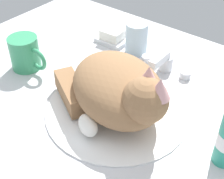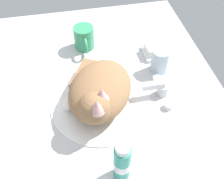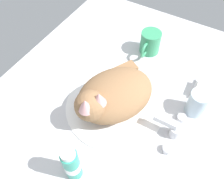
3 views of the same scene
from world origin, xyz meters
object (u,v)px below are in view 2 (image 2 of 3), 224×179
Objects in this scene: faucet at (160,89)px; soap_bar at (152,49)px; cat at (98,92)px; coffee_mug at (84,38)px; rinse_cup at (160,61)px; toothpaste_bottle at (122,162)px.

soap_bar is (-19.54, 3.46, 0.10)cm from faucet.
soap_bar is (-20.55, 23.58, -4.22)cm from cat.
cat reaches higher than coffee_mug.
cat is at bearing -62.87° from rinse_cup.
rinse_cup is 41.26cm from toothpaste_bottle.
rinse_cup is (-11.00, 3.31, 1.91)cm from faucet.
rinse_cup is at bearing 148.62° from toothpaste_bottle.
toothpaste_bottle reaches higher than faucet.
coffee_mug is (-29.73, -0.52, -2.46)cm from cat.
toothpaste_bottle is at bearing -31.38° from rinse_cup.
faucet is 11.65cm from rinse_cup.
toothpaste_bottle reaches higher than rinse_cup.
coffee_mug is at bearing -126.50° from rinse_cup.
soap_bar is at bearing 169.97° from faucet.
soap_bar is (9.18, 24.10, -1.76)cm from coffee_mug.
cat is 5.26× the size of soap_bar.
faucet is at bearing 92.87° from cat.
faucet is at bearing 143.12° from toothpaste_bottle.
faucet is 1.24× the size of coffee_mug.
faucet is at bearing -10.03° from soap_bar.
soap_bar is at bearing 69.15° from coffee_mug.
cat reaches higher than toothpaste_bottle.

